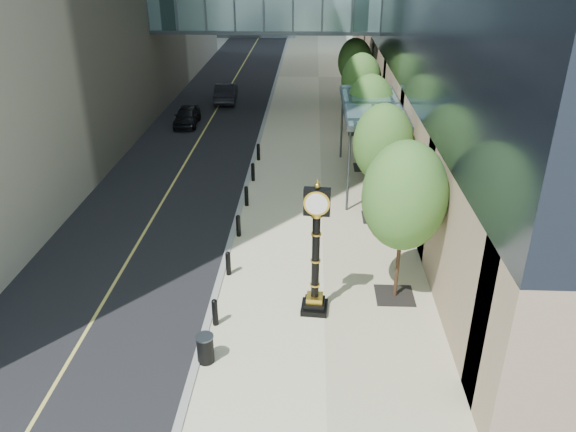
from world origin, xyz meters
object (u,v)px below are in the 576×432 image
object	(u,v)px
pedestrian	(373,170)
trash_bin	(205,349)
street_clock	(316,258)
car_near	(187,116)
car_far	(226,92)

from	to	relation	value
pedestrian	trash_bin	bearing A→B (deg)	52.45
street_clock	car_near	distance (m)	23.87
trash_bin	pedestrian	bearing A→B (deg)	65.99
car_far	car_near	bearing A→B (deg)	70.72
trash_bin	pedestrian	world-z (taller)	pedestrian
street_clock	trash_bin	xyz separation A→B (m)	(-3.35, -2.83, -1.66)
street_clock	trash_bin	size ratio (longest dim) A/B	5.41
pedestrian	street_clock	bearing A→B (deg)	61.56
pedestrian	car_near	xyz separation A→B (m)	(-12.16, 10.39, -0.16)
street_clock	car_near	bearing A→B (deg)	116.86
street_clock	car_far	size ratio (longest dim) A/B	1.06
pedestrian	car_far	xyz separation A→B (m)	(-10.31, 16.92, -0.07)
street_clock	pedestrian	bearing A→B (deg)	79.58
street_clock	car_near	size ratio (longest dim) A/B	1.26
street_clock	car_far	distance (m)	29.50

